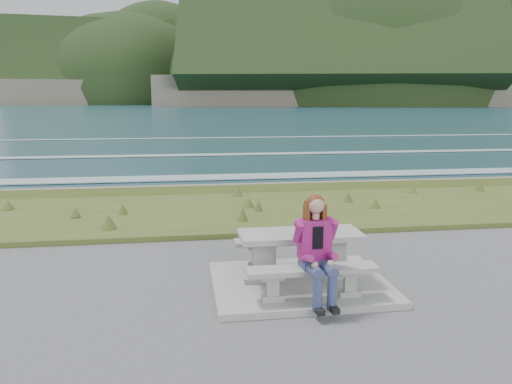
# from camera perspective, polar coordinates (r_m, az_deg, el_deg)

# --- Properties ---
(concrete_slab) EXTENTS (2.60, 2.10, 0.10)m
(concrete_slab) POSITION_cam_1_polar(r_m,az_deg,el_deg) (7.67, 5.00, -10.38)
(concrete_slab) COLOR #989894
(concrete_slab) RESTS_ON ground
(picnic_table) EXTENTS (1.80, 0.75, 0.75)m
(picnic_table) POSITION_cam_1_polar(r_m,az_deg,el_deg) (7.47, 5.08, -5.84)
(picnic_table) COLOR #989894
(picnic_table) RESTS_ON concrete_slab
(bench_landward) EXTENTS (1.80, 0.35, 0.45)m
(bench_landward) POSITION_cam_1_polar(r_m,az_deg,el_deg) (6.90, 6.42, -9.32)
(bench_landward) COLOR #989894
(bench_landward) RESTS_ON concrete_slab
(bench_seaward) EXTENTS (1.80, 0.35, 0.45)m
(bench_seaward) POSITION_cam_1_polar(r_m,az_deg,el_deg) (8.19, 3.90, -6.04)
(bench_seaward) COLOR #989894
(bench_seaward) RESTS_ON concrete_slab
(grass_verge) EXTENTS (160.00, 4.50, 0.22)m
(grass_verge) POSITION_cam_1_polar(r_m,az_deg,el_deg) (12.40, -0.38, -2.41)
(grass_verge) COLOR #354E1D
(grass_verge) RESTS_ON ground
(shore_drop) EXTENTS (160.00, 0.80, 2.20)m
(shore_drop) POSITION_cam_1_polar(r_m,az_deg,el_deg) (15.21, -1.92, 0.03)
(shore_drop) COLOR #706154
(shore_drop) RESTS_ON ground
(ocean) EXTENTS (1600.00, 1600.00, 0.09)m
(ocean) POSITION_cam_1_polar(r_m,az_deg,el_deg) (32.41, -5.41, 2.53)
(ocean) COLOR #1B414F
(ocean) RESTS_ON ground
(headland_range) EXTENTS (729.83, 363.95, 197.17)m
(headland_range) POSITION_cam_1_polar(r_m,az_deg,el_deg) (448.54, 17.18, 11.06)
(headland_range) COLOR #706154
(headland_range) RESTS_ON ground
(seated_woman) EXTENTS (0.46, 0.75, 1.44)m
(seated_woman) POSITION_cam_1_polar(r_m,az_deg,el_deg) (6.72, 7.12, -8.22)
(seated_woman) COLOR navy
(seated_woman) RESTS_ON concrete_slab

